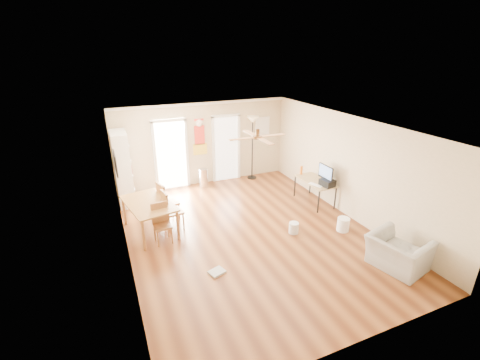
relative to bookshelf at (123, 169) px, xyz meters
name	(u,v)px	position (x,y,z in m)	size (l,w,h in m)	color
floor	(250,233)	(2.52, -2.90, -1.03)	(7.00, 7.00, 0.00)	brown
ceiling	(251,126)	(2.52, -2.90, 1.57)	(5.50, 7.00, 0.00)	silver
wall_back	(204,144)	(2.52, 0.60, 0.27)	(5.50, 0.04, 2.60)	beige
wall_front	(361,275)	(2.52, -6.40, 0.27)	(5.50, 0.04, 2.60)	beige
wall_left	(122,204)	(-0.23, -2.90, 0.27)	(0.04, 7.00, 2.60)	beige
wall_right	(348,167)	(5.27, -2.90, 0.27)	(0.04, 7.00, 2.60)	beige
crown_molding	(251,128)	(2.52, -2.90, 1.53)	(5.50, 7.00, 0.08)	white
kitchen_doorway	(171,156)	(1.47, 0.58, 0.02)	(0.90, 0.10, 2.10)	white
bathroom_doorway	(226,149)	(3.27, 0.58, 0.02)	(0.80, 0.10, 2.10)	white
wall_decal	(200,137)	(2.40, 0.58, 0.52)	(0.46, 0.03, 1.10)	red
ac_grille	(262,126)	(4.57, 0.57, 0.67)	(0.50, 0.04, 0.60)	white
framed_poster	(115,163)	(-0.20, -1.50, 0.67)	(0.04, 0.66, 0.48)	black
ceiling_fan	(257,137)	(2.52, -3.20, 1.40)	(1.24, 1.24, 0.20)	#593819
bookshelf	(123,169)	(0.00, 0.00, 0.00)	(0.41, 0.93, 2.06)	silver
dining_table	(150,217)	(0.37, -1.88, -0.65)	(0.92, 1.53, 0.77)	olive
dining_chair_right_a	(169,201)	(0.92, -1.43, -0.53)	(0.42, 0.42, 1.01)	#AB6D37
dining_chair_right_b	(173,210)	(0.92, -1.94, -0.53)	(0.41, 0.41, 1.00)	#9E6A33
dining_chair_near	(162,224)	(0.56, -2.45, -0.57)	(0.38, 0.38, 0.91)	brown
trash_can	(203,178)	(2.37, 0.27, -0.73)	(0.28, 0.28, 0.60)	silver
torchiere_lamp	(252,148)	(4.10, 0.33, 0.02)	(0.39, 0.39, 2.09)	black
computer_desk	(314,191)	(4.91, -2.08, -0.70)	(0.62, 1.25, 0.67)	tan
imac	(325,175)	(4.99, -2.39, -0.09)	(0.08, 0.58, 0.54)	black
keyboard	(315,185)	(4.72, -2.36, -0.35)	(0.13, 0.39, 0.01)	white
printer	(327,183)	(4.97, -2.53, -0.27)	(0.30, 0.36, 0.18)	black
orange_bottle	(301,170)	(4.82, -1.50, -0.24)	(0.08, 0.08, 0.24)	orange
wastebasket_a	(294,228)	(3.49, -3.30, -0.90)	(0.23, 0.23, 0.27)	silver
wastebasket_b	(343,224)	(4.64, -3.68, -0.86)	(0.29, 0.29, 0.34)	white
floor_cloth	(217,272)	(1.29, -4.00, -1.01)	(0.30, 0.24, 0.04)	#A7A7A2
armchair	(398,253)	(4.67, -5.25, -0.69)	(1.04, 0.91, 0.68)	#A0A09B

